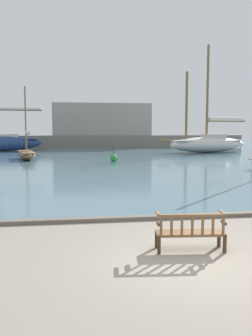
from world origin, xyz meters
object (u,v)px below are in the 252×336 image
sailboat_far_port (209,142)px  channel_buoy (114,158)px  sailboat_outer_starboard (0,141)px  sailboat_centre_channel (27,154)px  park_bench (190,231)px

sailboat_far_port → channel_buoy: 16.78m
channel_buoy → sailboat_far_port: bearing=41.2°
sailboat_far_port → channel_buoy: bearing=-138.8°
sailboat_outer_starboard → sailboat_centre_channel: bearing=-70.8°
sailboat_far_port → sailboat_outer_starboard: 25.71m
sailboat_centre_channel → channel_buoy: (7.54, -3.43, -0.23)m
park_bench → channel_buoy: channel_buoy is taller
park_bench → sailboat_outer_starboard: sailboat_outer_starboard is taller
park_bench → sailboat_far_port: (13.49, 34.15, 0.78)m
sailboat_outer_starboard → channel_buoy: 21.23m
park_bench → sailboat_centre_channel: (-6.65, 26.54, 0.16)m
sailboat_centre_channel → channel_buoy: size_ratio=4.99×
park_bench → channel_buoy: size_ratio=1.25×
channel_buoy → sailboat_centre_channel: bearing=155.5°
sailboat_centre_channel → sailboat_far_port: (20.14, 7.61, 0.62)m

